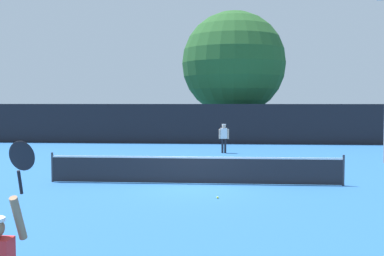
% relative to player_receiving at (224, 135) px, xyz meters
% --- Properties ---
extents(ground_plane, '(120.00, 120.00, 0.00)m').
position_rel_player_receiving_xyz_m(ground_plane, '(-0.97, -9.99, -1.00)').
color(ground_plane, '#235693').
extents(tennis_net, '(10.38, 0.08, 1.07)m').
position_rel_player_receiving_xyz_m(tennis_net, '(-0.97, -9.99, -0.49)').
color(tennis_net, '#232328').
rests_on(tennis_net, ground).
extents(perimeter_fence, '(38.99, 0.12, 2.74)m').
position_rel_player_receiving_xyz_m(perimeter_fence, '(-0.97, 5.82, 0.37)').
color(perimeter_fence, black).
rests_on(perimeter_fence, ground).
extents(player_receiving, '(0.57, 0.24, 1.64)m').
position_rel_player_receiving_xyz_m(player_receiving, '(0.00, 0.00, 0.00)').
color(player_receiving, white).
rests_on(player_receiving, ground).
extents(tennis_ball, '(0.07, 0.07, 0.07)m').
position_rel_player_receiving_xyz_m(tennis_ball, '(-0.11, -12.48, -0.97)').
color(tennis_ball, '#CCE033').
rests_on(tennis_ball, ground).
extents(large_tree, '(8.07, 8.07, 9.92)m').
position_rel_player_receiving_xyz_m(large_tree, '(0.68, 10.43, 4.87)').
color(large_tree, brown).
rests_on(large_tree, ground).
extents(parked_car_near, '(2.02, 4.25, 1.69)m').
position_rel_player_receiving_xyz_m(parked_car_near, '(-8.95, 12.74, -0.23)').
color(parked_car_near, navy).
rests_on(parked_car_near, ground).
extents(parked_car_mid, '(2.24, 4.34, 1.69)m').
position_rel_player_receiving_xyz_m(parked_car_mid, '(5.93, 13.93, -0.23)').
color(parked_car_mid, navy).
rests_on(parked_car_mid, ground).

